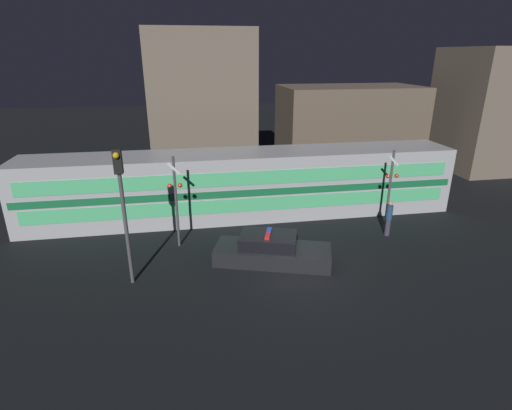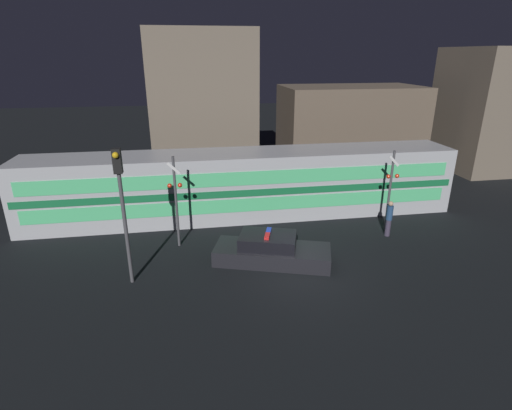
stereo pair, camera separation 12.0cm
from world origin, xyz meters
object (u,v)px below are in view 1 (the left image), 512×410
Objects in this scene: crossing_signal_near at (390,187)px; traffic_light_corner at (122,197)px; pedestrian at (389,218)px; police_car at (271,251)px; train at (243,185)px.

traffic_light_corner is (-12.27, -3.06, 1.30)m from crossing_signal_near.
pedestrian is 0.34× the size of traffic_light_corner.
pedestrian is 12.57m from traffic_light_corner.
traffic_light_corner is (-5.78, -0.73, 3.09)m from police_car.
traffic_light_corner reaches higher than crossing_signal_near.
crossing_signal_near is (0.23, 0.66, 1.38)m from pedestrian.
train is 4.39× the size of police_car.
pedestrian is 0.44× the size of crossing_signal_near.
police_car is 6.60m from traffic_light_corner.
traffic_light_corner is (-5.33, -6.27, 1.81)m from train.
crossing_signal_near is (6.49, 2.33, 1.79)m from police_car.
train is at bearing 112.52° from police_car.
traffic_light_corner is at bearing -166.02° from crossing_signal_near.
crossing_signal_near is 0.77× the size of traffic_light_corner.
crossing_signal_near reaches higher than police_car.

